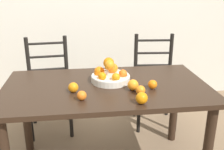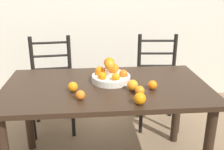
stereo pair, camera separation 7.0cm
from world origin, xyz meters
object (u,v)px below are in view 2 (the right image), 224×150
(orange_loose_0, at_px, (140,91))
(orange_loose_1, at_px, (133,85))
(fruit_bowl, at_px, (111,75))
(chair_left, at_px, (52,86))
(chair_right, at_px, (158,82))
(orange_loose_4, at_px, (140,99))
(orange_loose_2, at_px, (152,85))
(orange_loose_3, at_px, (80,95))
(orange_loose_5, at_px, (73,87))

(orange_loose_0, xyz_separation_m, orange_loose_1, (-0.04, 0.08, 0.01))
(fruit_bowl, height_order, chair_left, chair_left)
(chair_left, relative_size, chair_right, 1.00)
(orange_loose_1, distance_m, orange_loose_4, 0.22)
(orange_loose_0, relative_size, chair_right, 0.07)
(orange_loose_2, bearing_deg, orange_loose_4, -120.37)
(orange_loose_0, height_order, orange_loose_3, orange_loose_0)
(orange_loose_0, xyz_separation_m, orange_loose_2, (0.11, 0.09, 0.00))
(orange_loose_0, bearing_deg, orange_loose_3, -174.81)
(orange_loose_3, xyz_separation_m, chair_right, (0.78, 0.95, -0.31))
(fruit_bowl, height_order, orange_loose_5, fruit_bowl)
(orange_loose_0, height_order, orange_loose_5, orange_loose_5)
(orange_loose_3, height_order, orange_loose_4, orange_loose_4)
(orange_loose_0, relative_size, orange_loose_3, 1.03)
(fruit_bowl, bearing_deg, orange_loose_2, -33.02)
(fruit_bowl, relative_size, orange_loose_3, 4.72)
(orange_loose_4, xyz_separation_m, chair_right, (0.40, 1.05, -0.32))
(orange_loose_0, relative_size, orange_loose_4, 0.85)
(orange_loose_0, relative_size, orange_loose_2, 0.99)
(fruit_bowl, relative_size, orange_loose_1, 3.80)
(orange_loose_4, relative_size, chair_left, 0.08)
(orange_loose_5, relative_size, chair_left, 0.07)
(orange_loose_4, bearing_deg, orange_loose_5, 150.95)
(orange_loose_5, bearing_deg, orange_loose_1, -2.11)
(orange_loose_4, bearing_deg, orange_loose_0, 79.59)
(orange_loose_5, bearing_deg, chair_right, 44.44)
(orange_loose_1, relative_size, chair_left, 0.08)
(chair_left, height_order, chair_right, same)
(orange_loose_4, xyz_separation_m, orange_loose_5, (-0.43, 0.24, -0.00))
(orange_loose_1, distance_m, chair_left, 1.12)
(orange_loose_1, distance_m, chair_right, 0.98)
(orange_loose_1, bearing_deg, orange_loose_3, -161.60)
(orange_loose_5, height_order, chair_left, chair_left)
(orange_loose_0, height_order, orange_loose_1, orange_loose_1)
(orange_loose_2, xyz_separation_m, chair_left, (-0.83, 0.82, -0.31))
(orange_loose_1, relative_size, chair_right, 0.08)
(orange_loose_0, distance_m, chair_right, 1.04)
(orange_loose_3, relative_size, orange_loose_4, 0.82)
(orange_loose_3, bearing_deg, orange_loose_4, -15.28)
(orange_loose_4, bearing_deg, orange_loose_2, 59.63)
(orange_loose_0, height_order, chair_right, chair_right)
(orange_loose_1, distance_m, orange_loose_5, 0.42)
(orange_loose_5, bearing_deg, chair_left, 108.18)
(orange_loose_1, bearing_deg, orange_loose_2, 3.09)
(orange_loose_5, bearing_deg, orange_loose_4, -29.05)
(orange_loose_2, height_order, orange_loose_5, orange_loose_5)
(chair_left, bearing_deg, chair_right, -5.17)
(orange_loose_0, xyz_separation_m, orange_loose_5, (-0.45, 0.10, 0.00))
(fruit_bowl, distance_m, orange_loose_0, 0.33)
(orange_loose_5, bearing_deg, orange_loose_3, -67.79)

